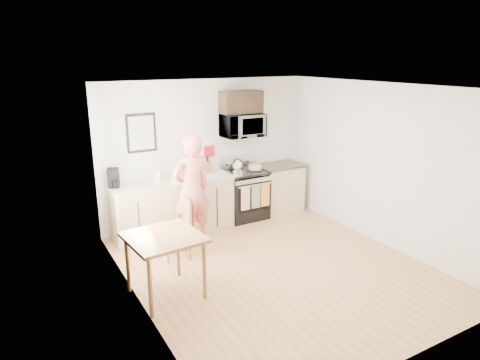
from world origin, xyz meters
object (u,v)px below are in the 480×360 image
microwave (242,125)px  person (191,190)px  range (245,196)px  dining_table (164,243)px  cake (255,168)px  chair (184,220)px

microwave → person: microwave is taller
range → person: person is taller
dining_table → cake: bearing=36.6°
chair → cake: bearing=37.8°
microwave → cake: 0.83m
range → cake: range is taller
range → person: bearing=-158.2°
range → dining_table: (-2.28, -1.88, 0.29)m
range → dining_table: 2.97m
person → dining_table: (-0.97, -1.36, -0.18)m
microwave → chair: bearing=-146.7°
chair → cake: size_ratio=3.24×
dining_table → chair: 1.13m
range → microwave: 1.33m
chair → cake: cake is taller
person → chair: bearing=46.4°
range → person: (-1.31, -0.53, 0.47)m
microwave → person: bearing=-154.3°
dining_table → cake: (2.48, 1.84, 0.24)m
microwave → cake: size_ratio=2.65×
dining_table → chair: size_ratio=0.95×
dining_table → chair: chair is taller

